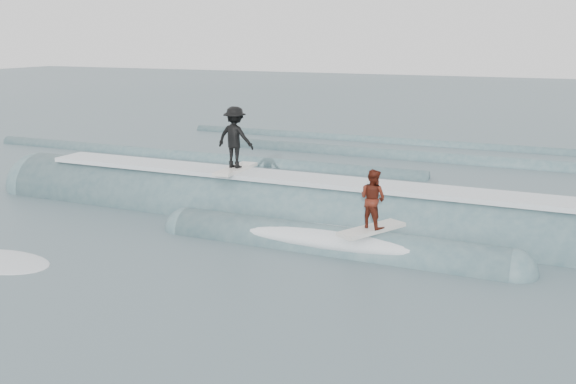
% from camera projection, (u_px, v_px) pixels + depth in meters
% --- Properties ---
extents(ground, '(160.00, 160.00, 0.00)m').
position_uv_depth(ground, '(175.00, 304.00, 13.45)').
color(ground, '#41585F').
rests_on(ground, ground).
extents(breaking_wave, '(23.20, 4.06, 2.56)m').
position_uv_depth(breaking_wave, '(305.00, 222.00, 19.20)').
color(breaking_wave, '#3B5A64').
rests_on(breaking_wave, ground).
extents(surfer_black, '(1.28, 2.00, 2.01)m').
position_uv_depth(surfer_black, '(235.00, 139.00, 19.89)').
color(surfer_black, silver).
rests_on(surfer_black, ground).
extents(surfer_red, '(1.41, 2.03, 1.61)m').
position_uv_depth(surfer_red, '(373.00, 203.00, 16.16)').
color(surfer_red, silver).
rests_on(surfer_red, ground).
extents(whitewater, '(11.08, 6.89, 0.10)m').
position_uv_depth(whitewater, '(0.00, 322.00, 12.60)').
color(whitewater, white).
rests_on(whitewater, ground).
extents(far_swells, '(33.64, 8.65, 0.80)m').
position_uv_depth(far_swells, '(351.00, 156.00, 29.91)').
color(far_swells, '#3B5A64').
rests_on(far_swells, ground).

